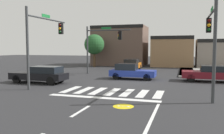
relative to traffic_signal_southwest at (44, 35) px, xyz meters
The scene contains 14 objects.
ground_plane 7.77m from the traffic_signal_southwest, 30.85° to the left, with size 120.00×120.00×0.00m, color #2B2B2D.
crosswalk_near 7.04m from the traffic_signal_southwest, 10.30° to the right, with size 6.58×2.66×0.01m.
lane_markings 11.26m from the traffic_signal_southwest, 49.00° to the right, with size 6.80×18.75×0.01m.
bike_detector_marking 9.60m from the traffic_signal_southwest, 31.87° to the right, with size 1.05×1.05×0.01m.
curb_corner_northeast 19.59m from the traffic_signal_southwest, 42.05° to the left, with size 10.00×10.60×0.15m.
storefront_row 23.54m from the traffic_signal_southwest, 73.33° to the left, with size 24.40×6.69×6.41m.
traffic_signal_southwest is the anchor object (origin of this frame).
traffic_signal_northwest 8.91m from the traffic_signal_southwest, 79.36° to the left, with size 5.02×0.32×5.26m.
traffic_signal_southeast 11.82m from the traffic_signal_southwest, ahead, with size 0.32×4.69×5.55m.
car_maroon 14.17m from the traffic_signal_southwest, 25.28° to the left, with size 4.67×1.84×1.39m.
car_orange 14.53m from the traffic_signal_southwest, 74.40° to the left, with size 1.85×4.18×1.45m.
car_blue 8.49m from the traffic_signal_southwest, 44.86° to the left, with size 4.16×1.70×1.44m.
car_black 3.43m from the traffic_signal_southwest, 137.23° to the left, with size 4.67×1.72×1.40m.
roadside_tree 17.67m from the traffic_signal_southwest, 98.87° to the left, with size 3.01×3.01×4.90m.
Camera 1 is at (4.54, -19.32, 2.93)m, focal length 38.00 mm.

